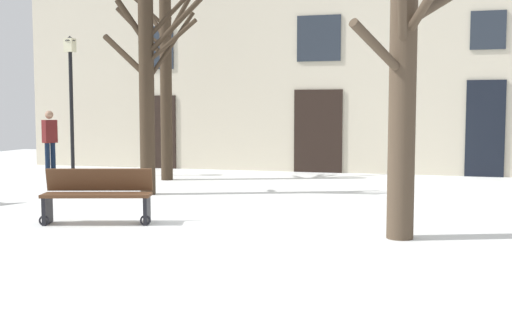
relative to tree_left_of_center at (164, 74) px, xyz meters
name	(u,v)px	position (x,y,z in m)	size (l,w,h in m)	color
ground_plane	(233,215)	(3.27, -4.71, -2.71)	(29.00, 29.00, 0.00)	white
building_facade	(312,23)	(3.28, 3.06, 1.57)	(18.12, 0.60, 8.46)	beige
tree_left_of_center	(164,74)	(0.00, 0.00, 0.00)	(1.88, 1.28, 5.15)	#382B1E
tree_foreground	(405,76)	(6.11, -5.88, -0.44)	(1.81, 2.37, 4.56)	#4C3D2D
tree_right_of_center	(148,83)	(0.78, -2.66, -0.35)	(2.40, 0.79, 4.43)	#382B1E
streetlamp	(71,91)	(-2.74, 0.08, -0.40)	(0.30, 0.30, 3.76)	black
bench_near_lamp	(98,195)	(1.41, -5.95, -2.25)	(1.76, 0.89, 0.87)	#51331E
person_strolling	(50,138)	(-3.95, 0.87, -1.72)	(0.35, 0.44, 1.77)	black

